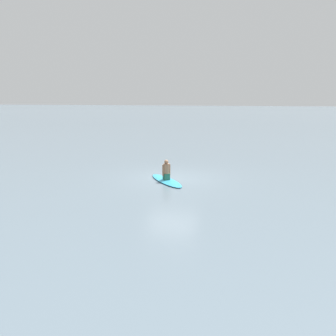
# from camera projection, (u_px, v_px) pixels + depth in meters

# --- Properties ---
(ground_plane) EXTENTS (400.00, 400.00, 0.00)m
(ground_plane) POSITION_uv_depth(u_px,v_px,m) (172.00, 178.00, 17.23)
(ground_plane) COLOR slate
(surfboard) EXTENTS (2.79, 2.61, 0.09)m
(surfboard) POSITION_uv_depth(u_px,v_px,m) (166.00, 180.00, 16.57)
(surfboard) COLOR #339EC6
(surfboard) RESTS_ON ground
(person_paddler) EXTENTS (0.40, 0.40, 0.95)m
(person_paddler) POSITION_uv_depth(u_px,v_px,m) (166.00, 171.00, 16.48)
(person_paddler) COLOR #26664C
(person_paddler) RESTS_ON surfboard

